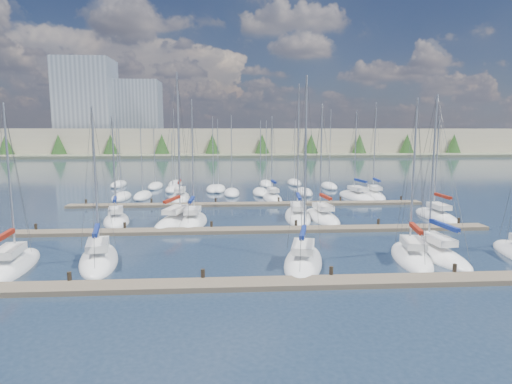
{
  "coord_description": "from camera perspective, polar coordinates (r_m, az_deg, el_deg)",
  "views": [
    {
      "loc": [
        -2.38,
        -22.51,
        9.27
      ],
      "look_at": [
        0.0,
        14.0,
        4.0
      ],
      "focal_mm": 30.0,
      "sensor_mm": 36.0,
      "label": 1
    }
  ],
  "objects": [
    {
      "name": "dock_far",
      "position": [
        53.37,
        -1.12,
        -1.64
      ],
      "size": [
        44.0,
        1.93,
        1.1
      ],
      "color": "#6B5E4C",
      "rests_on": "ground"
    },
    {
      "name": "sailboat_f",
      "position": [
        35.02,
        22.58,
        -7.49
      ],
      "size": [
        3.23,
        9.02,
        12.66
      ],
      "rotation": [
        0.0,
        0.0,
        0.09
      ],
      "color": "white",
      "rests_on": "ground"
    },
    {
      "name": "sailboat_k",
      "position": [
        46.08,
        5.58,
        -3.22
      ],
      "size": [
        3.64,
        10.16,
        14.87
      ],
      "rotation": [
        0.0,
        0.0,
        -0.1
      ],
      "color": "white",
      "rests_on": "ground"
    },
    {
      "name": "sailboat_m",
      "position": [
        49.76,
        22.94,
        -2.99
      ],
      "size": [
        2.7,
        8.24,
        11.53
      ],
      "rotation": [
        0.0,
        0.0,
        0.02
      ],
      "color": "white",
      "rests_on": "ground"
    },
    {
      "name": "shoreline",
      "position": [
        172.64,
        -7.42,
        7.52
      ],
      "size": [
        400.0,
        60.0,
        38.0
      ],
      "color": "#666B51",
      "rests_on": "ground"
    },
    {
      "name": "sailboat_p",
      "position": [
        58.0,
        2.2,
        -0.82
      ],
      "size": [
        2.93,
        7.04,
        11.9
      ],
      "rotation": [
        0.0,
        0.0,
        0.1
      ],
      "color": "white",
      "rests_on": "ground"
    },
    {
      "name": "sailboat_d",
      "position": [
        30.53,
        6.32,
        -9.17
      ],
      "size": [
        4.47,
        8.78,
        13.73
      ],
      "rotation": [
        0.0,
        0.0,
        -0.23
      ],
      "color": "white",
      "rests_on": "ground"
    },
    {
      "name": "sailboat_a",
      "position": [
        33.68,
        -29.71,
        -8.57
      ],
      "size": [
        3.38,
        8.43,
        11.85
      ],
      "rotation": [
        0.0,
        0.0,
        0.11
      ],
      "color": "white",
      "rests_on": "ground"
    },
    {
      "name": "sailboat_e",
      "position": [
        33.31,
        19.99,
        -8.14
      ],
      "size": [
        3.84,
        7.96,
        12.32
      ],
      "rotation": [
        0.0,
        0.0,
        -0.19
      ],
      "color": "white",
      "rests_on": "ground"
    },
    {
      "name": "sailboat_j",
      "position": [
        43.86,
        -8.38,
        -3.85
      ],
      "size": [
        3.04,
        7.85,
        13.1
      ],
      "rotation": [
        0.0,
        0.0,
        -0.04
      ],
      "color": "white",
      "rests_on": "ground"
    },
    {
      "name": "ground",
      "position": [
        83.07,
        -2.07,
        1.78
      ],
      "size": [
        400.0,
        400.0,
        0.0
      ],
      "primitive_type": "plane",
      "color": "#233246",
      "rests_on": "ground"
    },
    {
      "name": "sailboat_r",
      "position": [
        62.65,
        15.46,
        -0.44
      ],
      "size": [
        3.27,
        8.68,
        13.87
      ],
      "rotation": [
        0.0,
        0.0,
        -0.1
      ],
      "color": "white",
      "rests_on": "ground"
    },
    {
      "name": "dock_near",
      "position": [
        26.28,
        1.74,
        -12.11
      ],
      "size": [
        44.0,
        1.93,
        1.1
      ],
      "color": "#6B5E4C",
      "rests_on": "ground"
    },
    {
      "name": "sailboat_n",
      "position": [
        59.18,
        -10.06,
        -0.75
      ],
      "size": [
        3.01,
        8.64,
        15.25
      ],
      "rotation": [
        0.0,
        0.0,
        0.05
      ],
      "color": "white",
      "rests_on": "ground"
    },
    {
      "name": "sailboat_h",
      "position": [
        45.87,
        -18.12,
        -3.65
      ],
      "size": [
        3.86,
        7.0,
        11.44
      ],
      "rotation": [
        0.0,
        0.0,
        0.21
      ],
      "color": "white",
      "rests_on": "ground"
    },
    {
      "name": "distant_boats",
      "position": [
        66.91,
        -5.38,
        0.45
      ],
      "size": [
        36.93,
        20.75,
        13.3
      ],
      "color": "#9EA0A5",
      "rests_on": "ground"
    },
    {
      "name": "sailboat_l",
      "position": [
        45.95,
        8.77,
        -3.32
      ],
      "size": [
        3.58,
        8.66,
        12.78
      ],
      "rotation": [
        0.0,
        0.0,
        0.1
      ],
      "color": "white",
      "rests_on": "ground"
    },
    {
      "name": "sailboat_i",
      "position": [
        44.6,
        -10.43,
        -3.69
      ],
      "size": [
        5.28,
        10.23,
        15.79
      ],
      "rotation": [
        0.0,
        0.0,
        -0.27
      ],
      "color": "white",
      "rests_on": "ground"
    },
    {
      "name": "sailboat_q",
      "position": [
        61.13,
        13.22,
        -0.59
      ],
      "size": [
        4.52,
        9.29,
        12.8
      ],
      "rotation": [
        0.0,
        0.0,
        0.16
      ],
      "color": "white",
      "rests_on": "ground"
    },
    {
      "name": "dock_mid",
      "position": [
        39.66,
        -0.19,
        -5.09
      ],
      "size": [
        44.0,
        1.93,
        1.1
      ],
      "color": "#6B5E4C",
      "rests_on": "ground"
    },
    {
      "name": "sailboat_b",
      "position": [
        32.84,
        -20.21,
        -8.41
      ],
      "size": [
        4.45,
        8.79,
        11.7
      ],
      "rotation": [
        0.0,
        0.0,
        0.23
      ],
      "color": "white",
      "rests_on": "ground"
    }
  ]
}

